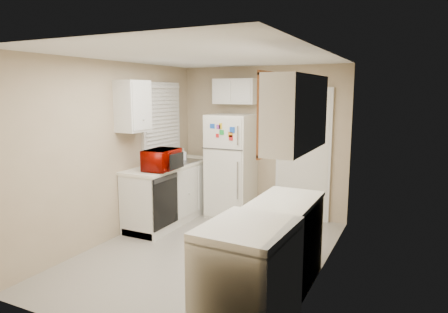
% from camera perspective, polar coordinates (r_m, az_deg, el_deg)
% --- Properties ---
extents(floor, '(3.80, 3.80, 0.00)m').
position_cam_1_polar(floor, '(5.15, -2.51, -13.55)').
color(floor, '#A9A194').
rests_on(floor, ground).
extents(ceiling, '(3.80, 3.80, 0.00)m').
position_cam_1_polar(ceiling, '(4.77, -2.72, 14.10)').
color(ceiling, white).
rests_on(ceiling, floor).
extents(wall_left, '(3.80, 3.80, 0.00)m').
position_cam_1_polar(wall_left, '(5.62, -15.25, 0.78)').
color(wall_left, tan).
rests_on(wall_left, floor).
extents(wall_right, '(3.80, 3.80, 0.00)m').
position_cam_1_polar(wall_right, '(4.33, 13.87, -1.61)').
color(wall_right, tan).
rests_on(wall_right, floor).
extents(wall_back, '(2.80, 2.80, 0.00)m').
position_cam_1_polar(wall_back, '(6.53, 5.41, 2.21)').
color(wall_back, tan).
rests_on(wall_back, floor).
extents(wall_front, '(2.80, 2.80, 0.00)m').
position_cam_1_polar(wall_front, '(3.31, -18.64, -5.15)').
color(wall_front, tan).
rests_on(wall_front, floor).
extents(left_counter, '(0.60, 1.80, 0.90)m').
position_cam_1_polar(left_counter, '(6.28, -7.46, -5.07)').
color(left_counter, silver).
rests_on(left_counter, floor).
extents(dishwasher, '(0.03, 0.58, 0.72)m').
position_cam_1_polar(dishwasher, '(5.64, -8.37, -6.35)').
color(dishwasher, black).
rests_on(dishwasher, floor).
extents(sink, '(0.54, 0.74, 0.16)m').
position_cam_1_polar(sink, '(6.32, -6.79, -1.17)').
color(sink, gray).
rests_on(sink, left_counter).
extents(microwave, '(0.55, 0.34, 0.36)m').
position_cam_1_polar(microwave, '(5.68, -8.89, -0.45)').
color(microwave, '#960800').
rests_on(microwave, left_counter).
extents(soap_bottle, '(0.11, 0.11, 0.19)m').
position_cam_1_polar(soap_bottle, '(6.47, -5.79, 0.35)').
color(soap_bottle, '#EDE7CE').
rests_on(soap_bottle, left_counter).
extents(window_blinds, '(0.10, 0.98, 1.08)m').
position_cam_1_polar(window_blinds, '(6.37, -8.89, 5.58)').
color(window_blinds, silver).
rests_on(window_blinds, wall_left).
extents(upper_cabinet_left, '(0.30, 0.45, 0.70)m').
position_cam_1_polar(upper_cabinet_left, '(5.63, -12.88, 7.03)').
color(upper_cabinet_left, silver).
rests_on(upper_cabinet_left, wall_left).
extents(refrigerator, '(0.70, 0.68, 1.64)m').
position_cam_1_polar(refrigerator, '(6.42, 1.04, -1.29)').
color(refrigerator, silver).
rests_on(refrigerator, floor).
extents(cabinet_over_fridge, '(0.70, 0.30, 0.40)m').
position_cam_1_polar(cabinet_over_fridge, '(6.49, 1.70, 9.28)').
color(cabinet_over_fridge, silver).
rests_on(cabinet_over_fridge, wall_back).
extents(interior_door, '(0.86, 0.06, 2.08)m').
position_cam_1_polar(interior_door, '(6.31, 11.21, 0.17)').
color(interior_door, silver).
rests_on(interior_door, floor).
extents(right_counter, '(0.60, 2.00, 0.90)m').
position_cam_1_polar(right_counter, '(3.89, 6.35, -14.24)').
color(right_counter, silver).
rests_on(right_counter, floor).
extents(stove, '(0.69, 0.83, 0.98)m').
position_cam_1_polar(stove, '(3.34, 3.38, -17.53)').
color(stove, silver).
rests_on(stove, floor).
extents(upper_cabinet_right, '(0.30, 1.20, 0.70)m').
position_cam_1_polar(upper_cabinet_right, '(3.81, 10.39, 6.15)').
color(upper_cabinet_right, silver).
rests_on(upper_cabinet_right, wall_right).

